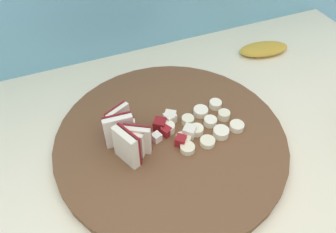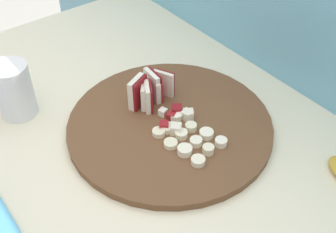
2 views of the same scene
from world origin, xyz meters
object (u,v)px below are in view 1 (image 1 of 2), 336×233
(apple_dice_pile, at_px, (172,127))
(cutting_board, at_px, (170,140))
(banana_peel, at_px, (264,49))
(apple_wedge_fan, at_px, (126,135))
(banana_slice_rows, at_px, (203,126))

(apple_dice_pile, bearing_deg, cutting_board, -123.55)
(cutting_board, bearing_deg, banana_peel, 28.97)
(apple_wedge_fan, xyz_separation_m, banana_slice_rows, (0.14, -0.01, -0.02))
(cutting_board, relative_size, apple_dice_pile, 4.88)
(apple_dice_pile, height_order, banana_slice_rows, apple_dice_pile)
(cutting_board, relative_size, apple_wedge_fan, 3.90)
(apple_dice_pile, relative_size, banana_slice_rows, 0.60)
(apple_wedge_fan, distance_m, banana_peel, 0.44)
(banana_peel, bearing_deg, apple_dice_pile, -152.26)
(banana_slice_rows, xyz_separation_m, banana_peel, (0.26, 0.18, -0.01))
(banana_slice_rows, bearing_deg, apple_dice_pile, 162.03)
(apple_dice_pile, height_order, banana_peel, apple_dice_pile)
(apple_wedge_fan, relative_size, apple_dice_pile, 1.25)
(apple_dice_pile, distance_m, banana_peel, 0.35)
(cutting_board, xyz_separation_m, banana_slice_rows, (0.06, -0.00, 0.01))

